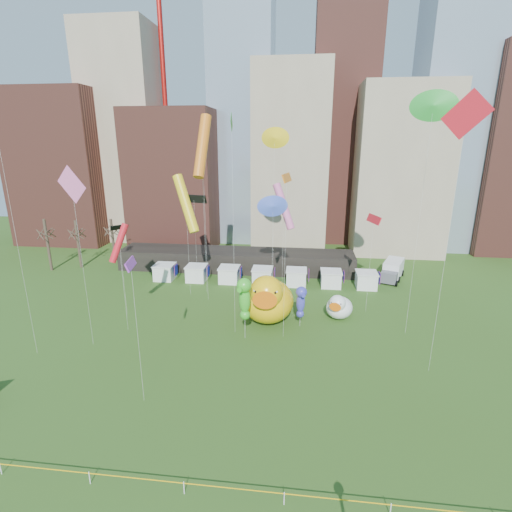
# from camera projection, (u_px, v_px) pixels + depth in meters

# --- Properties ---
(ground) EXTENTS (160.00, 160.00, 0.00)m
(ground) POSITION_uv_depth(u_px,v_px,m) (184.00, 494.00, 23.17)
(ground) COLOR #315019
(ground) RESTS_ON ground
(skyline) EXTENTS (101.00, 23.00, 68.00)m
(skyline) POSITION_uv_depth(u_px,v_px,m) (283.00, 135.00, 74.79)
(skyline) COLOR brown
(skyline) RESTS_ON ground
(pavilion) EXTENTS (38.00, 6.00, 3.20)m
(pavilion) POSITION_uv_depth(u_px,v_px,m) (236.00, 260.00, 63.10)
(pavilion) COLOR black
(pavilion) RESTS_ON ground
(vendor_tents) EXTENTS (33.24, 2.80, 2.40)m
(vendor_tents) POSITION_uv_depth(u_px,v_px,m) (263.00, 276.00, 56.96)
(vendor_tents) COLOR white
(vendor_tents) RESTS_ON ground
(bare_trees) EXTENTS (8.44, 6.44, 8.50)m
(bare_trees) POSITION_uv_depth(u_px,v_px,m) (79.00, 243.00, 63.99)
(bare_trees) COLOR #382B21
(bare_trees) RESTS_ON ground
(caution_tape) EXTENTS (50.00, 0.06, 0.90)m
(caution_tape) POSITION_uv_depth(u_px,v_px,m) (184.00, 485.00, 22.97)
(caution_tape) COLOR white
(caution_tape) RESTS_ON ground
(big_duck) EXTENTS (5.95, 8.10, 6.28)m
(big_duck) POSITION_uv_depth(u_px,v_px,m) (268.00, 299.00, 44.34)
(big_duck) COLOR yellow
(big_duck) RESTS_ON ground
(small_duck) EXTENTS (4.09, 4.65, 3.27)m
(small_duck) POSITION_uv_depth(u_px,v_px,m) (339.00, 307.00, 45.61)
(small_duck) COLOR white
(small_duck) RESTS_ON ground
(seahorse_green) EXTENTS (1.90, 2.19, 6.88)m
(seahorse_green) POSITION_uv_depth(u_px,v_px,m) (245.00, 296.00, 39.94)
(seahorse_green) COLOR silver
(seahorse_green) RESTS_ON ground
(seahorse_purple) EXTENTS (1.52, 1.76, 4.93)m
(seahorse_purple) POSITION_uv_depth(u_px,v_px,m) (301.00, 300.00, 42.93)
(seahorse_purple) COLOR silver
(seahorse_purple) RESTS_ON ground
(box_truck) EXTENTS (4.63, 6.94, 2.78)m
(box_truck) POSITION_uv_depth(u_px,v_px,m) (393.00, 270.00, 58.88)
(box_truck) COLOR white
(box_truck) RESTS_ON ground
(kite_0) EXTENTS (2.21, 2.26, 12.15)m
(kite_0) POSITION_uv_depth(u_px,v_px,m) (119.00, 243.00, 40.42)
(kite_0) COLOR silver
(kite_0) RESTS_ON ground
(kite_1) EXTENTS (3.36, 1.05, 18.26)m
(kite_1) POSITION_uv_depth(u_px,v_px,m) (72.00, 187.00, 35.54)
(kite_1) COLOR silver
(kite_1) RESTS_ON ground
(kite_2) EXTENTS (3.77, 1.29, 13.34)m
(kite_2) POSITION_uv_depth(u_px,v_px,m) (194.00, 199.00, 52.54)
(kite_2) COLOR silver
(kite_2) RESTS_ON ground
(kite_3) EXTENTS (2.83, 1.33, 24.96)m
(kite_3) POSITION_uv_depth(u_px,v_px,m) (433.00, 106.00, 35.78)
(kite_3) COLOR silver
(kite_3) RESTS_ON ground
(kite_4) EXTENTS (4.24, 3.72, 16.32)m
(kite_4) POSITION_uv_depth(u_px,v_px,m) (186.00, 204.00, 49.56)
(kite_4) COLOR silver
(kite_4) RESTS_ON ground
(kite_6) EXTENTS (1.82, 4.55, 23.51)m
(kite_6) POSITION_uv_depth(u_px,v_px,m) (202.00, 146.00, 45.82)
(kite_6) COLOR silver
(kite_6) RESTS_ON ground
(kite_7) EXTENTS (0.72, 2.18, 12.09)m
(kite_7) POSITION_uv_depth(u_px,v_px,m) (131.00, 265.00, 28.13)
(kite_7) COLOR silver
(kite_7) RESTS_ON ground
(kite_8) EXTENTS (3.05, 2.18, 24.16)m
(kite_8) POSITION_uv_depth(u_px,v_px,m) (466.00, 119.00, 29.23)
(kite_8) COLOR silver
(kite_8) RESTS_ON ground
(kite_9) EXTENTS (3.36, 2.82, 15.33)m
(kite_9) POSITION_uv_depth(u_px,v_px,m) (284.00, 207.00, 48.56)
(kite_9) COLOR silver
(kite_9) RESTS_ON ground
(kite_10) EXTENTS (1.43, 1.47, 11.15)m
(kite_10) POSITION_uv_depth(u_px,v_px,m) (118.00, 228.00, 44.06)
(kite_10) COLOR silver
(kite_10) RESTS_ON ground
(kite_11) EXTENTS (0.16, 1.85, 22.96)m
(kite_11) POSITION_uv_depth(u_px,v_px,m) (232.00, 135.00, 36.66)
(kite_11) COLOR silver
(kite_11) RESTS_ON ground
(kite_12) EXTENTS (2.58, 1.34, 22.07)m
(kite_12) POSITION_uv_depth(u_px,v_px,m) (275.00, 138.00, 48.90)
(kite_12) COLOR silver
(kite_12) RESTS_ON ground
(kite_13) EXTENTS (2.58, 1.23, 13.95)m
(kite_13) POSITION_uv_depth(u_px,v_px,m) (273.00, 206.00, 47.35)
(kite_13) COLOR silver
(kite_13) RESTS_ON ground
(kite_14) EXTENTS (0.92, 2.76, 17.39)m
(kite_14) POSITION_uv_depth(u_px,v_px,m) (287.00, 179.00, 36.95)
(kite_14) COLOR silver
(kite_14) RESTS_ON ground
(kite_15) EXTENTS (0.70, 2.02, 17.78)m
(kite_15) POSITION_uv_depth(u_px,v_px,m) (202.00, 170.00, 49.04)
(kite_15) COLOR silver
(kite_15) RESTS_ON ground
(kite_16) EXTENTS (1.26, 3.01, 12.12)m
(kite_16) POSITION_uv_depth(u_px,v_px,m) (374.00, 220.00, 44.57)
(kite_16) COLOR silver
(kite_16) RESTS_ON ground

